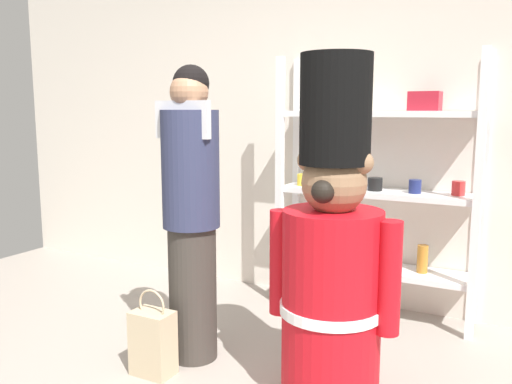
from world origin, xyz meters
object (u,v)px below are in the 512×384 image
(teddy_bear_guard, at_px, (332,263))
(shopping_bag, at_px, (153,342))
(person_shopper, at_px, (191,209))
(merchandise_shelf, at_px, (377,186))

(teddy_bear_guard, relative_size, shopping_bag, 3.51)
(teddy_bear_guard, distance_m, shopping_bag, 1.08)
(teddy_bear_guard, distance_m, person_shopper, 0.88)
(merchandise_shelf, xyz_separation_m, shopping_bag, (-0.79, -1.43, -0.72))
(merchandise_shelf, height_order, person_shopper, merchandise_shelf)
(merchandise_shelf, distance_m, shopping_bag, 1.78)
(merchandise_shelf, height_order, teddy_bear_guard, merchandise_shelf)
(person_shopper, bearing_deg, teddy_bear_guard, -5.33)
(merchandise_shelf, xyz_separation_m, teddy_bear_guard, (0.14, -1.24, -0.20))
(teddy_bear_guard, relative_size, person_shopper, 1.01)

